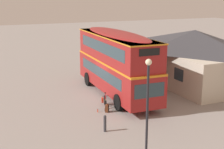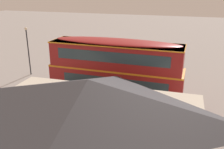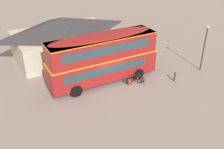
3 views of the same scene
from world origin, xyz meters
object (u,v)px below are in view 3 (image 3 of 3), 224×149
double_decker_bus (103,56)px  street_lamp (205,44)px  backpack_on_ground (143,80)px  water_bottle_red_squeeze (145,85)px  touring_bicycle (134,80)px  kerb_bollard (175,77)px

double_decker_bus → street_lamp: size_ratio=2.17×
double_decker_bus → street_lamp: street_lamp is taller
backpack_on_ground → water_bottle_red_squeeze: (-0.22, -0.55, -0.18)m
touring_bicycle → backpack_on_ground: (0.90, -0.22, -0.09)m
backpack_on_ground → kerb_bollard: bearing=-24.2°
touring_bicycle → kerb_bollard: touring_bicycle is taller
double_decker_bus → backpack_on_ground: bearing=-32.7°
backpack_on_ground → water_bottle_red_squeeze: size_ratio=2.46×
double_decker_bus → street_lamp: 10.31m
water_bottle_red_squeeze → street_lamp: size_ratio=0.05×
double_decker_bus → kerb_bollard: (6.00, -3.31, -2.15)m
kerb_bollard → street_lamp: bearing=6.5°
double_decker_bus → kerb_bollard: 7.18m
double_decker_bus → touring_bicycle: size_ratio=6.11×
touring_bicycle → backpack_on_ground: bearing=-14.0°
kerb_bollard → touring_bicycle: bearing=158.2°
touring_bicycle → kerb_bollard: bearing=-21.8°
backpack_on_ground → kerb_bollard: size_ratio=0.57×
touring_bicycle → water_bottle_red_squeeze: 1.07m
backpack_on_ground → touring_bicycle: bearing=166.0°
double_decker_bus → backpack_on_ground: (3.22, -2.06, -2.36)m
backpack_on_ground → kerb_bollard: kerb_bollard is taller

